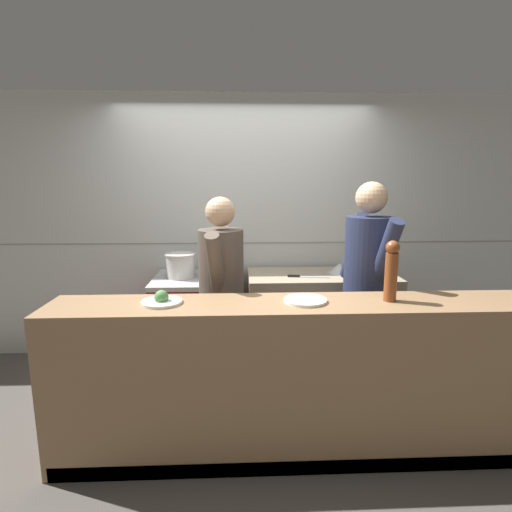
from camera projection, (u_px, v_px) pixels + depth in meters
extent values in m
plane|color=#4C4742|center=(247.00, 421.00, 2.99)|extent=(14.00, 14.00, 0.00)
cube|color=silver|center=(244.00, 228.00, 4.05)|extent=(8.00, 0.06, 2.60)
cube|color=gray|center=(244.00, 243.00, 4.04)|extent=(8.00, 0.00, 0.01)
cube|color=maroon|center=(199.00, 324.00, 3.80)|extent=(0.81, 0.70, 0.85)
cube|color=#B7BABF|center=(198.00, 279.00, 3.72)|extent=(0.82, 0.71, 0.04)
cube|color=#B7BABF|center=(196.00, 331.00, 3.46)|extent=(0.73, 0.03, 0.10)
cube|color=gray|center=(320.00, 320.00, 3.84)|extent=(1.38, 0.65, 0.91)
cube|color=black|center=(326.00, 373.00, 3.62)|extent=(1.35, 0.04, 0.10)
cube|color=#93704C|center=(294.00, 380.00, 2.56)|extent=(3.06, 0.45, 1.03)
cube|color=black|center=(297.00, 466.00, 2.45)|extent=(3.00, 0.04, 0.10)
cylinder|color=beige|center=(181.00, 266.00, 3.69)|extent=(0.26, 0.26, 0.22)
cylinder|color=beige|center=(180.00, 254.00, 3.67)|extent=(0.28, 0.28, 0.01)
cylinder|color=beige|center=(217.00, 265.00, 3.74)|extent=(0.33, 0.33, 0.21)
cylinder|color=beige|center=(217.00, 255.00, 3.72)|extent=(0.35, 0.35, 0.01)
cone|color=#B7BABF|center=(340.00, 268.00, 3.79)|extent=(0.21, 0.21, 0.10)
cube|color=#B7BABF|center=(315.00, 277.00, 3.63)|extent=(0.27, 0.07, 0.01)
cube|color=black|center=(294.00, 276.00, 3.64)|extent=(0.11, 0.04, 0.02)
cylinder|color=white|center=(162.00, 302.00, 2.44)|extent=(0.25, 0.25, 0.02)
sphere|color=#4C8C47|center=(161.00, 297.00, 2.44)|extent=(0.09, 0.09, 0.09)
cylinder|color=white|center=(305.00, 300.00, 2.48)|extent=(0.27, 0.27, 0.02)
cylinder|color=brown|center=(391.00, 277.00, 2.47)|extent=(0.08, 0.08, 0.30)
sphere|color=brown|center=(393.00, 247.00, 2.44)|extent=(0.09, 0.09, 0.09)
cube|color=black|center=(223.00, 360.00, 3.13)|extent=(0.31, 0.22, 0.78)
cylinder|color=brown|center=(221.00, 272.00, 3.00)|extent=(0.38, 0.38, 0.64)
sphere|color=#D8AD84|center=(220.00, 212.00, 2.91)|extent=(0.22, 0.22, 0.22)
cylinder|color=brown|center=(226.00, 257.00, 3.18)|extent=(0.15, 0.33, 0.54)
cylinder|color=brown|center=(216.00, 268.00, 2.79)|extent=(0.15, 0.33, 0.54)
cube|color=black|center=(363.00, 355.00, 3.16)|extent=(0.34, 0.26, 0.83)
cylinder|color=#262D4C|center=(368.00, 262.00, 3.02)|extent=(0.43, 0.43, 0.68)
sphere|color=#D8AD84|center=(372.00, 198.00, 2.93)|extent=(0.23, 0.23, 0.23)
cylinder|color=#262D4C|center=(355.00, 247.00, 3.21)|extent=(0.18, 0.36, 0.57)
cylinder|color=#262D4C|center=(385.00, 256.00, 2.81)|extent=(0.18, 0.36, 0.57)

